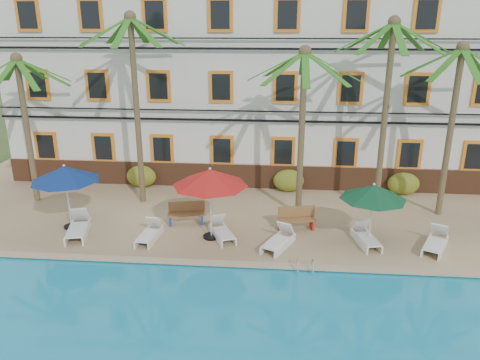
# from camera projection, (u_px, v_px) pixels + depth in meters

# --- Properties ---
(ground) EXTENTS (100.00, 100.00, 0.00)m
(ground) POSITION_uv_depth(u_px,v_px,m) (240.00, 259.00, 17.03)
(ground) COLOR #384C23
(ground) RESTS_ON ground
(pool_deck) EXTENTS (30.00, 12.00, 0.25)m
(pool_deck) POSITION_uv_depth(u_px,v_px,m) (249.00, 204.00, 21.70)
(pool_deck) COLOR tan
(pool_deck) RESTS_ON ground
(pool_coping) EXTENTS (30.00, 0.35, 0.06)m
(pool_coping) POSITION_uv_depth(u_px,v_px,m) (238.00, 264.00, 16.09)
(pool_coping) COLOR tan
(pool_coping) RESTS_ON pool_deck
(hotel_building) EXTENTS (25.40, 6.44, 10.22)m
(hotel_building) POSITION_uv_depth(u_px,v_px,m) (256.00, 77.00, 24.68)
(hotel_building) COLOR silver
(hotel_building) RESTS_ON pool_deck
(palm_a) EXTENTS (4.47, 4.47, 6.69)m
(palm_a) POSITION_uv_depth(u_px,v_px,m) (24.00, 107.00, 20.50)
(palm_a) COLOR brown
(palm_a) RESTS_ON pool_deck
(palm_b) EXTENTS (4.47, 4.47, 8.36)m
(palm_b) POSITION_uv_depth(u_px,v_px,m) (135.00, 85.00, 20.00)
(palm_b) COLOR brown
(palm_b) RESTS_ON pool_deck
(palm_c) EXTENTS (4.47, 4.47, 7.08)m
(palm_c) POSITION_uv_depth(u_px,v_px,m) (303.00, 108.00, 18.80)
(palm_c) COLOR brown
(palm_c) RESTS_ON pool_deck
(palm_d) EXTENTS (4.47, 4.47, 8.17)m
(palm_d) POSITION_uv_depth(u_px,v_px,m) (387.00, 91.00, 19.01)
(palm_d) COLOR brown
(palm_d) RESTS_ON pool_deck
(palm_e) EXTENTS (4.47, 4.47, 7.23)m
(palm_e) POSITION_uv_depth(u_px,v_px,m) (454.00, 106.00, 18.79)
(palm_e) COLOR brown
(palm_e) RESTS_ON pool_deck
(shrub_left) EXTENTS (1.50, 0.90, 1.10)m
(shrub_left) POSITION_uv_depth(u_px,v_px,m) (141.00, 176.00, 23.44)
(shrub_left) COLOR #265919
(shrub_left) RESTS_ON pool_deck
(shrub_mid) EXTENTS (1.50, 0.90, 1.10)m
(shrub_mid) POSITION_uv_depth(u_px,v_px,m) (289.00, 181.00, 22.84)
(shrub_mid) COLOR #265919
(shrub_mid) RESTS_ON pool_deck
(shrub_right) EXTENTS (1.50, 0.90, 1.10)m
(shrub_right) POSITION_uv_depth(u_px,v_px,m) (403.00, 184.00, 22.39)
(shrub_right) COLOR #265919
(shrub_right) RESTS_ON pool_deck
(umbrella_blue) EXTENTS (2.69, 2.69, 2.68)m
(umbrella_blue) POSITION_uv_depth(u_px,v_px,m) (65.00, 174.00, 18.25)
(umbrella_blue) COLOR black
(umbrella_blue) RESTS_ON pool_deck
(umbrella_red) EXTENTS (2.86, 2.86, 2.86)m
(umbrella_red) POSITION_uv_depth(u_px,v_px,m) (210.00, 178.00, 17.33)
(umbrella_red) COLOR black
(umbrella_red) RESTS_ON pool_deck
(umbrella_green) EXTENTS (2.44, 2.44, 2.44)m
(umbrella_green) POSITION_uv_depth(u_px,v_px,m) (373.00, 192.00, 16.92)
(umbrella_green) COLOR black
(umbrella_green) RESTS_ON pool_deck
(lounger_a) EXTENTS (1.16, 2.10, 0.94)m
(lounger_a) POSITION_uv_depth(u_px,v_px,m) (78.00, 227.00, 18.26)
(lounger_a) COLOR white
(lounger_a) RESTS_ON pool_deck
(lounger_b) EXTENTS (0.74, 1.70, 0.78)m
(lounger_b) POSITION_uv_depth(u_px,v_px,m) (149.00, 233.00, 17.87)
(lounger_b) COLOR white
(lounger_b) RESTS_ON pool_deck
(lounger_c) EXTENTS (1.27, 1.79, 0.80)m
(lounger_c) POSITION_uv_depth(u_px,v_px,m) (222.00, 231.00, 18.06)
(lounger_c) COLOR white
(lounger_c) RESTS_ON pool_deck
(lounger_d) EXTENTS (1.33, 1.86, 0.83)m
(lounger_d) POSITION_uv_depth(u_px,v_px,m) (279.00, 240.00, 17.29)
(lounger_d) COLOR white
(lounger_d) RESTS_ON pool_deck
(lounger_e) EXTENTS (0.98, 1.81, 0.81)m
(lounger_e) POSITION_uv_depth(u_px,v_px,m) (366.00, 237.00, 17.56)
(lounger_e) COLOR white
(lounger_e) RESTS_ON pool_deck
(lounger_f) EXTENTS (1.38, 1.89, 0.85)m
(lounger_f) POSITION_uv_depth(u_px,v_px,m) (436.00, 242.00, 17.11)
(lounger_f) COLOR white
(lounger_f) RESTS_ON pool_deck
(bench_left) EXTENTS (1.56, 0.77, 0.93)m
(bench_left) POSITION_uv_depth(u_px,v_px,m) (186.00, 213.00, 19.25)
(bench_left) COLOR olive
(bench_left) RESTS_ON pool_deck
(bench_right) EXTENTS (1.57, 0.78, 0.93)m
(bench_right) POSITION_uv_depth(u_px,v_px,m) (296.00, 218.00, 18.72)
(bench_right) COLOR olive
(bench_right) RESTS_ON pool_deck
(pool_ladder) EXTENTS (0.54, 0.74, 0.74)m
(pool_ladder) POSITION_uv_depth(u_px,v_px,m) (305.00, 269.00, 15.82)
(pool_ladder) COLOR silver
(pool_ladder) RESTS_ON ground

